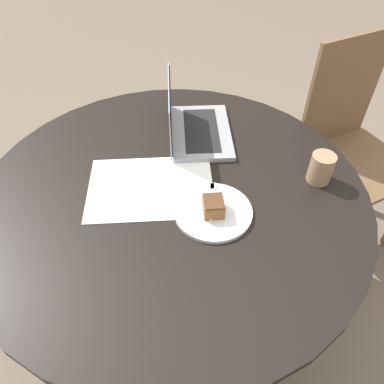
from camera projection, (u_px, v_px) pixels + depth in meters
The scene contains 9 objects.
ground_plane at pixel (178, 299), 1.72m from camera, with size 12.00×12.00×0.00m, color #6B5B4C.
dining_table at pixel (173, 215), 1.31m from camera, with size 1.27×1.27×0.71m.
chair at pixel (349, 149), 1.70m from camera, with size 0.57×0.57×0.98m.
paper_document at pixel (151, 187), 1.23m from camera, with size 0.43×0.33×0.00m.
plate at pixel (213, 211), 1.14m from camera, with size 0.24×0.24×0.01m.
cake_slice at pixel (213, 206), 1.12m from camera, with size 0.07×0.08×0.05m.
fork at pixel (212, 198), 1.17m from camera, with size 0.03×0.17×0.00m.
coffee_glass at pixel (321, 168), 1.22m from camera, with size 0.08×0.08×0.10m.
laptop at pixel (194, 126), 1.41m from camera, with size 0.25×0.36×0.21m.
Camera 1 is at (-0.09, 0.86, 1.57)m, focal length 35.00 mm.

